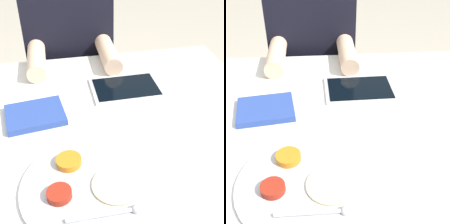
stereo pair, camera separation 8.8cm
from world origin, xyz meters
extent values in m
cube|color=silver|center=(0.00, 0.00, 0.35)|extent=(1.24, 1.04, 0.70)
cylinder|color=#B7BABF|center=(0.01, -0.17, 0.71)|extent=(0.34, 0.34, 0.01)
cylinder|color=orange|center=(-0.03, -0.10, 0.72)|extent=(0.06, 0.06, 0.02)
cylinder|color=maroon|center=(-0.06, -0.20, 0.72)|extent=(0.06, 0.06, 0.02)
cylinder|color=beige|center=(0.07, -0.19, 0.72)|extent=(0.12, 0.12, 0.01)
cylinder|color=#B7BABF|center=(0.02, -0.27, 0.72)|extent=(0.15, 0.01, 0.01)
sphere|color=#B7BABF|center=(0.10, -0.27, 0.72)|extent=(0.02, 0.02, 0.02)
cube|color=silver|center=(-0.12, 0.13, 0.71)|extent=(0.19, 0.16, 0.01)
cube|color=#28428E|center=(-0.12, 0.13, 0.71)|extent=(0.19, 0.16, 0.02)
cube|color=#B7B7BC|center=(0.20, 0.24, 0.71)|extent=(0.25, 0.17, 0.01)
cube|color=black|center=(0.20, 0.24, 0.71)|extent=(0.22, 0.15, 0.00)
cube|color=black|center=(0.03, 0.67, 0.22)|extent=(0.34, 0.22, 0.44)
cube|color=black|center=(0.03, 0.67, 0.72)|extent=(0.37, 0.20, 0.56)
cylinder|color=beige|center=(-0.11, 0.46, 0.74)|extent=(0.07, 0.26, 0.07)
cylinder|color=beige|center=(0.17, 0.46, 0.74)|extent=(0.07, 0.26, 0.07)
camera|label=1|loc=(-0.03, -0.67, 1.29)|focal=50.00mm
camera|label=2|loc=(0.05, -0.68, 1.29)|focal=50.00mm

